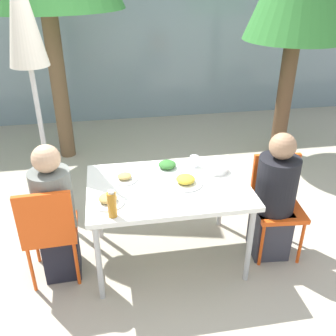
{
  "coord_description": "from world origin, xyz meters",
  "views": [
    {
      "loc": [
        -0.43,
        -2.53,
        2.26
      ],
      "look_at": [
        0.0,
        0.0,
        0.89
      ],
      "focal_mm": 40.0,
      "sensor_mm": 36.0,
      "label": 1
    }
  ],
  "objects_px": {
    "chair_left": "(49,227)",
    "chair_right": "(276,197)",
    "person_right": "(274,200)",
    "salad_bowl": "(217,168)",
    "person_left": "(56,217)",
    "closed_umbrella": "(24,30)",
    "bottle": "(112,204)",
    "drinking_cup": "(194,161)"
  },
  "relations": [
    {
      "from": "chair_left",
      "to": "chair_right",
      "type": "relative_size",
      "value": 1.0
    },
    {
      "from": "person_right",
      "to": "salad_bowl",
      "type": "distance_m",
      "value": 0.55
    },
    {
      "from": "person_left",
      "to": "salad_bowl",
      "type": "height_order",
      "value": "person_left"
    },
    {
      "from": "closed_umbrella",
      "to": "bottle",
      "type": "relative_size",
      "value": 11.81
    },
    {
      "from": "chair_right",
      "to": "closed_umbrella",
      "type": "xyz_separation_m",
      "value": [
        -1.98,
        0.77,
        1.31
      ]
    },
    {
      "from": "chair_right",
      "to": "closed_umbrella",
      "type": "distance_m",
      "value": 2.49
    },
    {
      "from": "person_right",
      "to": "salad_bowl",
      "type": "relative_size",
      "value": 5.91
    },
    {
      "from": "person_left",
      "to": "chair_right",
      "type": "xyz_separation_m",
      "value": [
        1.84,
        0.03,
        -0.04
      ]
    },
    {
      "from": "chair_right",
      "to": "closed_umbrella",
      "type": "relative_size",
      "value": 0.36
    },
    {
      "from": "chair_left",
      "to": "chair_right",
      "type": "xyz_separation_m",
      "value": [
        1.89,
        0.11,
        0.0
      ]
    },
    {
      "from": "salad_bowl",
      "to": "drinking_cup",
      "type": "bearing_deg",
      "value": 144.27
    },
    {
      "from": "chair_right",
      "to": "salad_bowl",
      "type": "bearing_deg",
      "value": -12.1
    },
    {
      "from": "closed_umbrella",
      "to": "drinking_cup",
      "type": "height_order",
      "value": "closed_umbrella"
    },
    {
      "from": "chair_left",
      "to": "drinking_cup",
      "type": "height_order",
      "value": "chair_left"
    },
    {
      "from": "drinking_cup",
      "to": "salad_bowl",
      "type": "xyz_separation_m",
      "value": [
        0.17,
        -0.12,
        -0.02
      ]
    },
    {
      "from": "chair_right",
      "to": "closed_umbrella",
      "type": "bearing_deg",
      "value": -16.03
    },
    {
      "from": "drinking_cup",
      "to": "chair_right",
      "type": "bearing_deg",
      "value": -22.42
    },
    {
      "from": "person_right",
      "to": "drinking_cup",
      "type": "relative_size",
      "value": 11.88
    },
    {
      "from": "bottle",
      "to": "chair_right",
      "type": "bearing_deg",
      "value": 14.21
    },
    {
      "from": "chair_left",
      "to": "person_right",
      "type": "xyz_separation_m",
      "value": [
        1.83,
        0.04,
        0.02
      ]
    },
    {
      "from": "chair_left",
      "to": "person_left",
      "type": "distance_m",
      "value": 0.1
    },
    {
      "from": "person_right",
      "to": "salad_bowl",
      "type": "xyz_separation_m",
      "value": [
        -0.45,
        0.23,
        0.22
      ]
    },
    {
      "from": "person_left",
      "to": "person_right",
      "type": "relative_size",
      "value": 1.02
    },
    {
      "from": "chair_right",
      "to": "bottle",
      "type": "bearing_deg",
      "value": 19.38
    },
    {
      "from": "person_right",
      "to": "chair_right",
      "type": "bearing_deg",
      "value": -122.04
    },
    {
      "from": "person_left",
      "to": "salad_bowl",
      "type": "bearing_deg",
      "value": 5.69
    },
    {
      "from": "closed_umbrella",
      "to": "drinking_cup",
      "type": "relative_size",
      "value": 25.06
    },
    {
      "from": "person_left",
      "to": "closed_umbrella",
      "type": "relative_size",
      "value": 0.48
    },
    {
      "from": "closed_umbrella",
      "to": "chair_right",
      "type": "bearing_deg",
      "value": -21.2
    },
    {
      "from": "chair_left",
      "to": "person_left",
      "type": "relative_size",
      "value": 0.76
    },
    {
      "from": "drinking_cup",
      "to": "salad_bowl",
      "type": "distance_m",
      "value": 0.21
    },
    {
      "from": "salad_bowl",
      "to": "person_right",
      "type": "bearing_deg",
      "value": -27.4
    },
    {
      "from": "chair_left",
      "to": "salad_bowl",
      "type": "xyz_separation_m",
      "value": [
        1.38,
        0.27,
        0.24
      ]
    },
    {
      "from": "bottle",
      "to": "salad_bowl",
      "type": "height_order",
      "value": "bottle"
    },
    {
      "from": "salad_bowl",
      "to": "bottle",
      "type": "bearing_deg",
      "value": -150.27
    },
    {
      "from": "bottle",
      "to": "salad_bowl",
      "type": "bearing_deg",
      "value": 29.73
    },
    {
      "from": "chair_left",
      "to": "salad_bowl",
      "type": "bearing_deg",
      "value": 8.72
    },
    {
      "from": "salad_bowl",
      "to": "closed_umbrella",
      "type": "bearing_deg",
      "value": 157.5
    },
    {
      "from": "chair_left",
      "to": "person_right",
      "type": "relative_size",
      "value": 0.77
    },
    {
      "from": "person_right",
      "to": "bottle",
      "type": "bearing_deg",
      "value": 16.92
    },
    {
      "from": "person_left",
      "to": "salad_bowl",
      "type": "xyz_separation_m",
      "value": [
        1.34,
        0.19,
        0.21
      ]
    },
    {
      "from": "person_right",
      "to": "bottle",
      "type": "height_order",
      "value": "person_right"
    }
  ]
}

